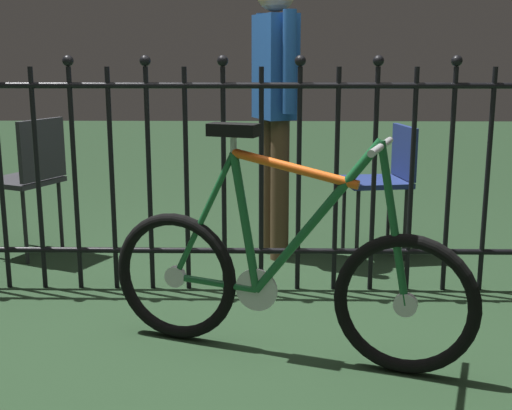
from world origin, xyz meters
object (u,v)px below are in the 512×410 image
object	(u,v)px
bicycle	(283,278)
chair_navy	(386,175)
person_visitor	(275,90)
chair_charcoal	(30,172)

from	to	relation	value
bicycle	chair_navy	size ratio (longest dim) A/B	1.84
bicycle	chair_navy	world-z (taller)	bicycle
bicycle	person_visitor	world-z (taller)	person_visitor
bicycle	chair_charcoal	size ratio (longest dim) A/B	1.74
chair_navy	bicycle	bearing A→B (deg)	-114.38
bicycle	person_visitor	xyz separation A→B (m)	(-0.02, 1.41, 0.68)
chair_navy	chair_charcoal	bearing A→B (deg)	-178.17
chair_navy	person_visitor	xyz separation A→B (m)	(-0.68, -0.04, 0.51)
chair_charcoal	person_visitor	size ratio (longest dim) A/B	0.50
person_visitor	bicycle	bearing A→B (deg)	-89.13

